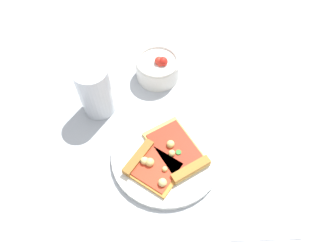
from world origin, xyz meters
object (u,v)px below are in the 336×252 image
Objects in this scene: plate at (167,156)px; soda_glass at (96,91)px; pizza_slice_near at (152,166)px; pizza_slice_far at (179,152)px; paper_napkin at (262,209)px; salad_bowl at (158,68)px.

soda_glass reaches higher than plate.
pizza_slice_near is (-0.04, -0.03, 0.01)m from plate.
pizza_slice_far is (0.06, 0.03, -0.00)m from pizza_slice_near.
plate is 0.03m from pizza_slice_far.
plate is at bearing 176.55° from pizza_slice_far.
paper_napkin is (0.33, -0.31, -0.06)m from soda_glass.
plate is 0.25m from salad_bowl.
plate is 0.05m from pizza_slice_near.
pizza_slice_far is (0.03, -0.00, 0.01)m from plate.
pizza_slice_near is 0.25m from paper_napkin.
pizza_slice_far is at bearing -42.68° from soda_glass.
pizza_slice_near is 0.07m from pizza_slice_far.
plate is 1.74× the size of pizza_slice_near.
pizza_slice_far is at bearing -3.45° from plate.
plate is at bearing -91.63° from salad_bowl.
paper_napkin is (0.18, -0.40, -0.03)m from salad_bowl.
paper_napkin is at bearing -42.69° from soda_glass.
pizza_slice_far is 1.25× the size of soda_glass.
pizza_slice_near is 1.28× the size of salad_bowl.
salad_bowl is at bearing 80.88° from pizza_slice_near.
soda_glass is 0.46m from paper_napkin.
plate is at bearing 37.51° from pizza_slice_near.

